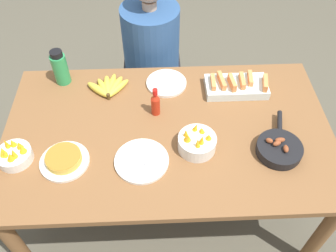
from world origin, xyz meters
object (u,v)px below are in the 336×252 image
(frittata_plate_center, at_px, (64,160))
(water_bottle, at_px, (60,68))
(melon_tray, at_px, (236,86))
(empty_plate_near_front, at_px, (142,161))
(fruit_bowl_citrus, at_px, (197,142))
(skillet, at_px, (279,148))
(person_figure, at_px, (152,68))
(banana_bunch, at_px, (109,88))
(hot_sauce_bottle, at_px, (155,103))
(empty_plate_far_left, at_px, (166,83))
(fruit_bowl_mango, at_px, (14,154))

(frittata_plate_center, xyz_separation_m, water_bottle, (-0.09, 0.57, 0.08))
(melon_tray, xyz_separation_m, water_bottle, (-0.96, 0.12, 0.07))
(empty_plate_near_front, bearing_deg, fruit_bowl_citrus, 15.07)
(melon_tray, xyz_separation_m, frittata_plate_center, (-0.88, -0.45, -0.01))
(water_bottle, bearing_deg, frittata_plate_center, -81.21)
(skillet, height_order, frittata_plate_center, skillet)
(frittata_plate_center, height_order, person_figure, person_figure)
(melon_tray, distance_m, water_bottle, 0.97)
(banana_bunch, distance_m, skillet, 0.95)
(person_figure, bearing_deg, banana_bunch, -117.98)
(melon_tray, xyz_separation_m, empty_plate_near_front, (-0.52, -0.46, -0.02))
(hot_sauce_bottle, bearing_deg, banana_bunch, 144.45)
(skillet, distance_m, frittata_plate_center, 1.01)
(skillet, relative_size, hot_sauce_bottle, 2.03)
(banana_bunch, height_order, empty_plate_far_left, banana_bunch)
(fruit_bowl_mango, bearing_deg, banana_bunch, 48.09)
(melon_tray, height_order, water_bottle, water_bottle)
(melon_tray, bearing_deg, banana_bunch, 177.46)
(empty_plate_far_left, bearing_deg, melon_tray, -9.78)
(empty_plate_far_left, height_order, person_figure, person_figure)
(empty_plate_far_left, bearing_deg, water_bottle, 175.03)
(banana_bunch, distance_m, empty_plate_far_left, 0.32)
(empty_plate_near_front, distance_m, water_bottle, 0.74)
(hot_sauce_bottle, bearing_deg, water_bottle, 152.61)
(melon_tray, distance_m, skillet, 0.45)
(melon_tray, distance_m, person_figure, 0.71)
(fruit_bowl_mango, bearing_deg, frittata_plate_center, -7.12)
(frittata_plate_center, xyz_separation_m, fruit_bowl_mango, (-0.23, 0.03, 0.01))
(skillet, distance_m, person_figure, 1.12)
(empty_plate_near_front, bearing_deg, banana_bunch, 110.39)
(hot_sauce_bottle, bearing_deg, empty_plate_near_front, -103.20)
(frittata_plate_center, bearing_deg, fruit_bowl_citrus, 5.37)
(hot_sauce_bottle, bearing_deg, skillet, -25.89)
(skillet, bearing_deg, frittata_plate_center, 105.18)
(frittata_plate_center, bearing_deg, banana_bunch, 70.08)
(frittata_plate_center, xyz_separation_m, fruit_bowl_citrus, (0.62, 0.06, 0.02))
(empty_plate_near_front, height_order, empty_plate_far_left, same)
(fruit_bowl_citrus, relative_size, water_bottle, 0.88)
(melon_tray, bearing_deg, frittata_plate_center, -152.85)
(frittata_plate_center, distance_m, water_bottle, 0.58)
(frittata_plate_center, distance_m, empty_plate_near_front, 0.36)
(frittata_plate_center, bearing_deg, empty_plate_near_front, -2.02)
(banana_bunch, distance_m, person_figure, 0.56)
(banana_bunch, relative_size, skillet, 0.74)
(frittata_plate_center, height_order, hot_sauce_bottle, hot_sauce_bottle)
(hot_sauce_bottle, bearing_deg, frittata_plate_center, -145.33)
(empty_plate_near_front, distance_m, fruit_bowl_citrus, 0.28)
(hot_sauce_bottle, height_order, person_figure, person_figure)
(melon_tray, relative_size, frittata_plate_center, 1.48)
(fruit_bowl_citrus, height_order, person_figure, person_figure)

